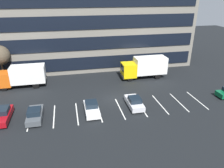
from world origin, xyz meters
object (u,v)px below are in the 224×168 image
(box_truck_orange, at_px, (22,75))
(sedan_charcoal, at_px, (35,114))
(bare_tree, at_px, (0,55))
(sedan_silver, at_px, (134,102))
(sedan_maroon, at_px, (2,115))
(sedan_white, at_px, (92,108))
(box_truck_yellow, at_px, (145,67))

(box_truck_orange, height_order, sedan_charcoal, box_truck_orange)
(box_truck_orange, height_order, bare_tree, bare_tree)
(sedan_silver, relative_size, sedan_maroon, 0.95)
(sedan_charcoal, xyz_separation_m, sedan_white, (6.77, 0.11, -0.00))
(sedan_charcoal, xyz_separation_m, bare_tree, (-6.47, 13.78, 3.76))
(box_truck_yellow, distance_m, sedan_charcoal, 20.08)
(sedan_maroon, bearing_deg, bare_tree, 101.65)
(sedan_charcoal, relative_size, sedan_maroon, 0.96)
(sedan_charcoal, bearing_deg, sedan_silver, 1.96)
(sedan_charcoal, height_order, sedan_maroon, sedan_maroon)
(box_truck_orange, relative_size, sedan_maroon, 1.77)
(box_truck_yellow, relative_size, box_truck_orange, 1.06)
(sedan_maroon, bearing_deg, sedan_charcoal, -9.62)
(sedan_charcoal, bearing_deg, box_truck_orange, 105.49)
(box_truck_orange, xyz_separation_m, bare_tree, (-3.60, 3.45, 2.50))
(sedan_silver, bearing_deg, sedan_white, -176.78)
(sedan_white, height_order, sedan_maroon, sedan_maroon)
(sedan_charcoal, distance_m, bare_tree, 15.68)
(sedan_white, bearing_deg, bare_tree, 134.09)
(box_truck_yellow, bearing_deg, box_truck_orange, 179.18)
(box_truck_yellow, relative_size, sedan_white, 1.96)
(box_truck_yellow, xyz_separation_m, box_truck_orange, (-20.19, 0.29, -0.12))
(box_truck_yellow, bearing_deg, sedan_white, -136.73)
(box_truck_orange, xyz_separation_m, sedan_maroon, (-0.89, -9.69, -1.23))
(sedan_silver, distance_m, bare_tree, 23.48)
(sedan_white, bearing_deg, box_truck_yellow, 43.27)
(sedan_charcoal, xyz_separation_m, sedan_maroon, (-3.76, 0.64, 0.03))
(box_truck_yellow, xyz_separation_m, sedan_charcoal, (-17.33, -10.04, -1.38))
(sedan_silver, xyz_separation_m, sedan_white, (-5.70, -0.32, 0.00))
(sedan_silver, bearing_deg, sedan_charcoal, -178.04)
(box_truck_orange, relative_size, sedan_charcoal, 1.85)
(sedan_silver, relative_size, sedan_white, 1.00)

